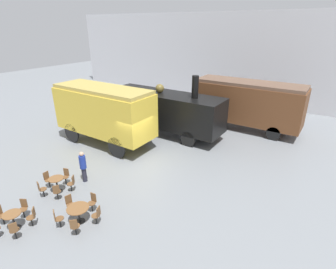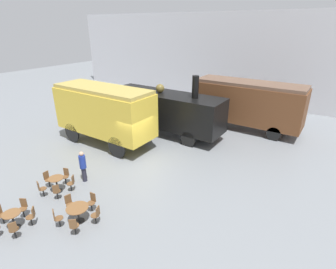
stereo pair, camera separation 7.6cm
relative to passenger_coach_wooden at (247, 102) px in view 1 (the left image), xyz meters
name	(u,v)px [view 1 (the left image)]	position (x,y,z in m)	size (l,w,h in m)	color
ground_plane	(143,159)	(-3.54, -8.70, -2.18)	(80.00, 80.00, 0.00)	gray
backdrop_wall	(238,59)	(-3.54, 7.08, 2.32)	(44.00, 0.15, 9.00)	silver
passenger_coach_wooden	(247,102)	(0.00, 0.00, 0.00)	(8.19, 2.60, 3.76)	brown
steam_locomotive	(165,109)	(-4.81, -4.32, -0.27)	(8.93, 2.51, 4.62)	black
passenger_coach_vintage	(104,110)	(-7.17, -8.18, 0.22)	(7.12, 2.54, 3.99)	gold
cafe_table_near	(13,218)	(-4.17, -16.28, -1.64)	(0.70, 0.70, 0.75)	black
cafe_table_mid	(78,211)	(-2.30, -14.56, -1.60)	(0.92, 0.92, 0.72)	black
cafe_table_far	(57,182)	(-4.95, -13.71, -1.61)	(0.73, 0.73, 0.78)	black
cafe_chair_0	(32,216)	(-3.68, -15.75, -1.67)	(0.40, 0.40, 0.87)	black
cafe_chair_1	(23,207)	(-4.52, -15.65, -1.67)	(0.39, 0.40, 0.87)	black
cafe_chair_2	(0,214)	(-4.88, -16.41, -1.67)	(0.38, 0.36, 0.87)	black
cafe_chair_4	(14,230)	(-3.52, -16.59, -1.67)	(0.40, 0.38, 0.87)	black
cafe_chair_5	(70,203)	(-3.11, -14.37, -1.67)	(0.38, 0.36, 0.87)	black
cafe_chair_6	(57,218)	(-2.73, -15.27, -1.67)	(0.39, 0.40, 0.87)	black
cafe_chair_7	(75,226)	(-1.75, -15.19, -1.67)	(0.40, 0.41, 0.87)	black
cafe_chair_8	(97,214)	(-1.53, -14.23, -1.67)	(0.40, 0.38, 0.87)	black
cafe_chair_9	(93,201)	(-2.37, -13.73, -1.67)	(0.36, 0.36, 0.87)	black
cafe_chair_10	(48,179)	(-5.69, -13.72, -1.67)	(0.36, 0.36, 0.87)	black
cafe_chair_11	(41,188)	(-5.17, -14.42, -1.67)	(0.37, 0.39, 0.87)	black
cafe_chair_12	(57,191)	(-4.35, -14.14, -1.67)	(0.40, 0.40, 0.87)	black
cafe_chair_13	(72,183)	(-4.36, -13.27, -1.67)	(0.40, 0.40, 0.87)	black
cafe_chair_14	(66,175)	(-5.19, -13.01, -1.67)	(0.37, 0.39, 0.87)	black
visitor_person	(83,165)	(-4.59, -12.32, -1.24)	(0.34, 0.34, 1.74)	#262633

